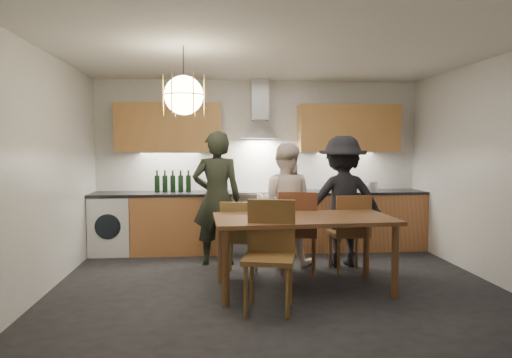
{
  "coord_description": "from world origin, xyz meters",
  "views": [
    {
      "loc": [
        -0.68,
        -4.86,
        1.57
      ],
      "look_at": [
        -0.21,
        0.4,
        1.2
      ],
      "focal_mm": 32.0,
      "sensor_mm": 36.0,
      "label": 1
    }
  ],
  "objects": [
    {
      "name": "ground",
      "position": [
        0.0,
        0.0,
        0.0
      ],
      "size": [
        5.0,
        5.0,
        0.0
      ],
      "primitive_type": "plane",
      "color": "black",
      "rests_on": "ground"
    },
    {
      "name": "room_shell",
      "position": [
        0.0,
        0.0,
        1.71
      ],
      "size": [
        5.02,
        4.52,
        2.61
      ],
      "color": "white",
      "rests_on": "ground"
    },
    {
      "name": "counter_run",
      "position": [
        0.02,
        1.95,
        0.45
      ],
      "size": [
        5.0,
        0.62,
        0.9
      ],
      "color": "tan",
      "rests_on": "ground"
    },
    {
      "name": "range_stove",
      "position": [
        0.0,
        1.94,
        0.44
      ],
      "size": [
        0.9,
        0.6,
        0.92
      ],
      "color": "silver",
      "rests_on": "ground"
    },
    {
      "name": "wall_fixtures",
      "position": [
        0.0,
        2.07,
        1.87
      ],
      "size": [
        4.3,
        0.54,
        1.1
      ],
      "color": "tan",
      "rests_on": "ground"
    },
    {
      "name": "pendant_lamp",
      "position": [
        -1.0,
        -0.1,
        2.1
      ],
      "size": [
        0.43,
        0.43,
        0.7
      ],
      "color": "black",
      "rests_on": "ground"
    },
    {
      "name": "dining_table",
      "position": [
        0.27,
        -0.01,
        0.72
      ],
      "size": [
        1.97,
        1.05,
        0.81
      ],
      "rotation": [
        0.0,
        0.0,
        0.04
      ],
      "color": "brown",
      "rests_on": "ground"
    },
    {
      "name": "chair_back_left",
      "position": [
        -0.4,
        0.57,
        0.53
      ],
      "size": [
        0.51,
        0.51,
        0.92
      ],
      "rotation": [
        0.0,
        0.0,
        2.89
      ],
      "color": "brown",
      "rests_on": "ground"
    },
    {
      "name": "chair_back_mid",
      "position": [
        0.33,
        0.61,
        0.59
      ],
      "size": [
        0.56,
        0.56,
        1.03
      ],
      "rotation": [
        0.0,
        0.0,
        2.9
      ],
      "color": "#5A2E1C",
      "rests_on": "ground"
    },
    {
      "name": "chair_back_right",
      "position": [
        1.0,
        0.64,
        0.56
      ],
      "size": [
        0.46,
        0.46,
        0.98
      ],
      "rotation": [
        0.0,
        0.0,
        3.18
      ],
      "color": "brown",
      "rests_on": "ground"
    },
    {
      "name": "chair_front",
      "position": [
        -0.16,
        -0.52,
        0.6
      ],
      "size": [
        0.57,
        0.57,
        1.05
      ],
      "rotation": [
        0.0,
        0.0,
        -0.23
      ],
      "color": "brown",
      "rests_on": "ground"
    },
    {
      "name": "person_left",
      "position": [
        -0.67,
        1.21,
        0.89
      ],
      "size": [
        0.65,
        0.43,
        1.78
      ],
      "primitive_type": "imported",
      "rotation": [
        0.0,
        0.0,
        3.13
      ],
      "color": "black",
      "rests_on": "ground"
    },
    {
      "name": "person_mid",
      "position": [
        0.24,
        1.16,
        0.81
      ],
      "size": [
        0.94,
        0.83,
        1.62
      ],
      "primitive_type": "imported",
      "rotation": [
        0.0,
        0.0,
        2.83
      ],
      "color": "white",
      "rests_on": "ground"
    },
    {
      "name": "person_right",
      "position": [
        0.99,
        1.0,
        0.86
      ],
      "size": [
        1.11,
        0.64,
        1.72
      ],
      "primitive_type": "imported",
      "rotation": [
        0.0,
        0.0,
        3.14
      ],
      "color": "black",
      "rests_on": "ground"
    },
    {
      "name": "mixing_bowl",
      "position": [
        1.26,
        1.94,
        0.94
      ],
      "size": [
        0.39,
        0.39,
        0.08
      ],
      "primitive_type": "imported",
      "rotation": [
        0.0,
        0.0,
        0.13
      ],
      "color": "silver",
      "rests_on": "counter_run"
    },
    {
      "name": "stock_pot",
      "position": [
        1.72,
        1.96,
        0.96
      ],
      "size": [
        0.21,
        0.21,
        0.13
      ],
      "primitive_type": "cylinder",
      "rotation": [
        0.0,
        0.0,
        -0.15
      ],
      "color": "silver",
      "rests_on": "counter_run"
    },
    {
      "name": "wine_bottles",
      "position": [
        -1.31,
        1.97,
        1.06
      ],
      "size": [
        0.54,
        0.08,
        0.32
      ],
      "color": "black",
      "rests_on": "counter_run"
    }
  ]
}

